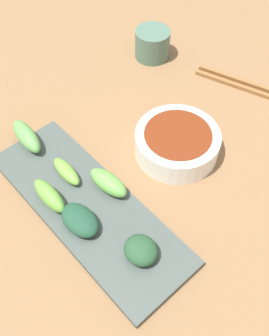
% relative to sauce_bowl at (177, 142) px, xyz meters
% --- Properties ---
extents(tabletop, '(2.10, 2.10, 0.02)m').
position_rel_sauce_bowl_xyz_m(tabletop, '(0.13, -0.04, -0.04)').
color(tabletop, olive).
rests_on(tabletop, ground).
extents(sauce_bowl, '(0.14, 0.14, 0.05)m').
position_rel_sauce_bowl_xyz_m(sauce_bowl, '(0.00, 0.00, 0.00)').
color(sauce_bowl, white).
rests_on(sauce_bowl, tabletop).
extents(serving_plate, '(0.13, 0.37, 0.01)m').
position_rel_sauce_bowl_xyz_m(serving_plate, '(0.19, -0.01, -0.02)').
color(serving_plate, '#45504C').
rests_on(serving_plate, tabletop).
extents(broccoli_leafy_0, '(0.05, 0.07, 0.03)m').
position_rel_sauce_bowl_xyz_m(broccoli_leafy_0, '(0.22, 0.01, 0.00)').
color(broccoli_leafy_0, '#1F4A33').
rests_on(broccoli_leafy_0, serving_plate).
extents(broccoli_stalk_1, '(0.04, 0.09, 0.03)m').
position_rel_sauce_bowl_xyz_m(broccoli_stalk_1, '(0.18, -0.18, 0.00)').
color(broccoli_stalk_1, '#5EA150').
rests_on(broccoli_stalk_1, serving_plate).
extents(broccoli_stalk_2, '(0.04, 0.08, 0.03)m').
position_rel_sauce_bowl_xyz_m(broccoli_stalk_2, '(0.14, -0.01, 0.00)').
color(broccoli_stalk_2, '#64AA49').
rests_on(broccoli_stalk_2, serving_plate).
extents(broccoli_stalk_3, '(0.03, 0.07, 0.02)m').
position_rel_sauce_bowl_xyz_m(broccoli_stalk_3, '(0.18, -0.08, -0.00)').
color(broccoli_stalk_3, '#6BA33F').
rests_on(broccoli_stalk_3, serving_plate).
extents(broccoli_leafy_4, '(0.05, 0.05, 0.03)m').
position_rel_sauce_bowl_xyz_m(broccoli_leafy_4, '(0.18, 0.11, 0.00)').
color(broccoli_leafy_4, '#264E2F').
rests_on(broccoli_leafy_4, serving_plate).
extents(broccoli_stalk_5, '(0.03, 0.07, 0.03)m').
position_rel_sauce_bowl_xyz_m(broccoli_stalk_5, '(0.22, -0.05, 0.00)').
color(broccoli_stalk_5, '#64A43F').
rests_on(broccoli_stalk_5, serving_plate).
extents(chopsticks, '(0.10, 0.23, 0.01)m').
position_rel_sauce_bowl_xyz_m(chopsticks, '(-0.23, -0.01, -0.02)').
color(chopsticks, olive).
rests_on(chopsticks, tabletop).
extents(tea_cup, '(0.07, 0.07, 0.06)m').
position_rel_sauce_bowl_xyz_m(tea_cup, '(-0.15, -0.22, 0.01)').
color(tea_cup, '#4C6E5C').
rests_on(tea_cup, tabletop).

